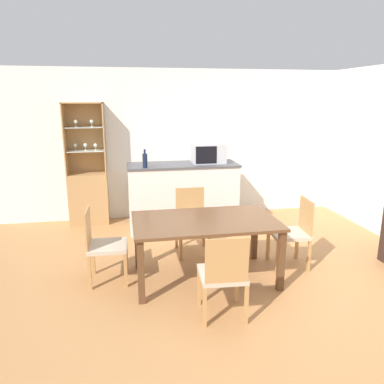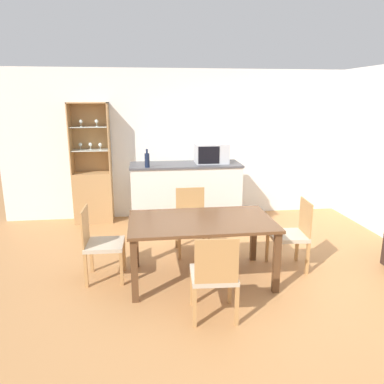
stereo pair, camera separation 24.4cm
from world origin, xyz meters
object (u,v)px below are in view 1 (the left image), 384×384
wine_bottle (145,160)px  microwave (208,153)px  dining_chair_head_near (223,275)px  dining_chair_side_left_far (104,245)px  dining_chair_side_right_far (292,232)px  dining_chair_head_far (192,221)px  display_cabinet (88,188)px  dining_table (205,227)px

wine_bottle → microwave: bearing=14.7°
dining_chair_head_near → dining_chair_side_left_far: (-1.15, 0.96, 0.00)m
dining_chair_side_right_far → microwave: 1.99m
dining_chair_head_far → dining_chair_head_near: same height
display_cabinet → dining_chair_side_left_far: (0.34, -2.20, -0.16)m
dining_chair_side_right_far → wine_bottle: size_ratio=3.15×
dining_chair_head_near → microwave: (0.45, 2.65, 0.77)m
dining_table → dining_chair_side_right_far: 1.17m
dining_chair_head_near → dining_chair_head_far: bearing=93.6°
dining_table → dining_chair_side_left_far: dining_chair_side_left_far is taller
dining_chair_head_near → wine_bottle: 2.56m
dining_chair_head_near → dining_table: bearing=93.5°
dining_chair_head_near → dining_chair_side_right_far: bearing=43.5°
dining_chair_side_right_far → wine_bottle: (-1.72, 1.43, 0.73)m
dining_chair_head_far → dining_chair_side_right_far: bearing=149.2°
dining_table → wine_bottle: wine_bottle is taller
display_cabinet → dining_table: (1.49, -2.35, 0.04)m
dining_chair_side_left_far → dining_chair_side_right_far: bearing=91.5°
dining_chair_head_far → dining_chair_side_right_far: same height
dining_chair_head_far → microwave: (0.45, 1.02, 0.77)m
dining_chair_side_right_far → display_cabinet: bearing=54.7°
display_cabinet → dining_table: size_ratio=1.22×
display_cabinet → wine_bottle: bearing=-40.4°
dining_table → dining_chair_side_left_far: (-1.15, 0.15, -0.19)m
dining_table → dining_chair_head_far: dining_chair_head_far is taller
dining_chair_head_near → wine_bottle: size_ratio=3.15×
dining_table → dining_chair_head_near: bearing=-90.2°
dining_chair_head_near → wine_bottle: (-0.57, 2.38, 0.73)m
dining_table → microwave: (0.45, 1.83, 0.58)m
dining_chair_side_right_far → dining_chair_head_far: bearing=64.1°
display_cabinet → dining_chair_side_right_far: 3.44m
dining_chair_head_far → dining_chair_side_left_far: size_ratio=1.00×
dining_chair_side_right_far → wine_bottle: 2.35m
microwave → dining_table: bearing=-103.7°
dining_chair_head_far → dining_table: bearing=89.7°
display_cabinet → dining_chair_head_far: bearing=-45.8°
dining_table → dining_chair_head_far: (-0.00, 0.82, -0.19)m
dining_table → microwave: size_ratio=3.17×
microwave → wine_bottle: microwave is taller
dining_table → dining_chair_side_right_far: dining_chair_side_right_far is taller
dining_table → dining_chair_side_left_far: size_ratio=1.89×
dining_chair_head_near → dining_chair_side_left_far: bearing=143.7°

